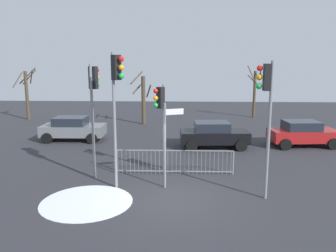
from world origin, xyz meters
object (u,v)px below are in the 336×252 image
(car_black_trailing, at_px, (214,134))
(bare_tree_left, at_px, (254,92))
(traffic_light_mid_left, at_px, (266,100))
(traffic_light_foreground_left, at_px, (116,91))
(bare_tree_right, at_px, (27,92))
(bare_tree_centre, at_px, (143,98))
(car_grey_near, at_px, (73,128))
(direction_sign_post, at_px, (166,141))
(car_red_mid, at_px, (303,133))
(traffic_light_mid_right, at_px, (161,109))
(traffic_light_rear_left, at_px, (94,96))

(car_black_trailing, bearing_deg, bare_tree_left, 64.02)
(traffic_light_mid_left, relative_size, traffic_light_foreground_left, 0.94)
(traffic_light_foreground_left, xyz_separation_m, bare_tree_right, (-10.52, 15.35, -1.47))
(traffic_light_mid_left, relative_size, bare_tree_centre, 1.19)
(car_grey_near, relative_size, bare_tree_centre, 0.94)
(traffic_light_mid_left, height_order, direction_sign_post, traffic_light_mid_left)
(car_red_mid, bearing_deg, bare_tree_centre, 141.50)
(car_red_mid, relative_size, bare_tree_left, 0.87)
(car_grey_near, bearing_deg, direction_sign_post, -52.32)
(traffic_light_foreground_left, relative_size, traffic_light_mid_right, 1.33)
(car_grey_near, bearing_deg, car_black_trailing, -10.27)
(traffic_light_rear_left, distance_m, car_black_trailing, 7.99)
(direction_sign_post, bearing_deg, bare_tree_right, 107.90)
(traffic_light_rear_left, height_order, traffic_light_mid_right, traffic_light_rear_left)
(car_grey_near, xyz_separation_m, bare_tree_left, (13.03, 9.38, 1.46))
(traffic_light_mid_left, height_order, bare_tree_centre, traffic_light_mid_left)
(traffic_light_mid_left, bearing_deg, bare_tree_centre, 23.20)
(traffic_light_mid_right, distance_m, bare_tree_left, 17.01)
(direction_sign_post, bearing_deg, bare_tree_left, 46.84)
(car_black_trailing, distance_m, bare_tree_centre, 8.76)
(direction_sign_post, relative_size, car_red_mid, 0.84)
(traffic_light_mid_right, distance_m, car_black_trailing, 5.72)
(direction_sign_post, distance_m, car_red_mid, 10.24)
(direction_sign_post, distance_m, car_grey_near, 9.93)
(traffic_light_rear_left, distance_m, bare_tree_left, 18.89)
(traffic_light_mid_right, xyz_separation_m, car_black_trailing, (2.71, 4.60, -2.06))
(traffic_light_mid_right, relative_size, bare_tree_left, 0.86)
(direction_sign_post, bearing_deg, car_red_mid, 20.86)
(traffic_light_mid_right, height_order, bare_tree_centre, bare_tree_centre)
(direction_sign_post, bearing_deg, car_black_trailing, 47.95)
(traffic_light_mid_left, relative_size, car_black_trailing, 1.24)
(traffic_light_mid_left, bearing_deg, traffic_light_rear_left, 73.87)
(direction_sign_post, relative_size, bare_tree_left, 0.74)
(car_black_trailing, height_order, bare_tree_left, bare_tree_left)
(traffic_light_foreground_left, distance_m, bare_tree_centre, 13.82)
(traffic_light_foreground_left, height_order, bare_tree_centre, traffic_light_foreground_left)
(car_black_trailing, bearing_deg, car_red_mid, 2.41)
(car_red_mid, xyz_separation_m, bare_tree_centre, (-9.97, 6.69, 1.24))
(traffic_light_foreground_left, height_order, traffic_light_mid_right, traffic_light_foreground_left)
(traffic_light_rear_left, height_order, direction_sign_post, traffic_light_rear_left)
(traffic_light_mid_left, distance_m, car_red_mid, 9.23)
(traffic_light_mid_right, relative_size, car_red_mid, 0.98)
(direction_sign_post, xyz_separation_m, car_grey_near, (-6.14, 7.72, -1.08))
(car_red_mid, bearing_deg, traffic_light_mid_left, -122.52)
(traffic_light_mid_left, xyz_separation_m, bare_tree_left, (3.44, 18.05, -1.32))
(car_black_trailing, bearing_deg, traffic_light_foreground_left, -126.47)
(bare_tree_left, bearing_deg, car_red_mid, -86.25)
(car_grey_near, bearing_deg, bare_tree_centre, 56.42)
(direction_sign_post, relative_size, car_black_trailing, 0.85)
(car_black_trailing, distance_m, bare_tree_right, 17.26)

